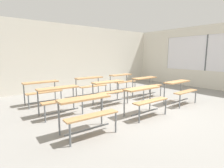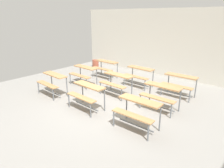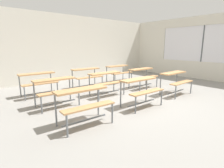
{
  "view_description": "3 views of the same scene",
  "coord_description": "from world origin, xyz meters",
  "views": [
    {
      "loc": [
        -3.8,
        -3.3,
        1.6
      ],
      "look_at": [
        -0.33,
        1.06,
        0.67
      ],
      "focal_mm": 28.0,
      "sensor_mm": 36.0,
      "label": 1
    },
    {
      "loc": [
        3.91,
        -4.09,
        2.71
      ],
      "look_at": [
        0.11,
        0.34,
        0.71
      ],
      "focal_mm": 32.52,
      "sensor_mm": 36.0,
      "label": 2
    },
    {
      "loc": [
        -3.8,
        -3.3,
        1.6
      ],
      "look_at": [
        -0.21,
        1.02,
        0.37
      ],
      "focal_mm": 28.0,
      "sensor_mm": 36.0,
      "label": 3
    }
  ],
  "objects": [
    {
      "name": "desk_bench_r0c1",
      "position": [
        -0.32,
        -0.32,
        0.56
      ],
      "size": [
        1.12,
        0.63,
        0.74
      ],
      "rotation": [
        0.0,
        0.0,
        -0.04
      ],
      "color": "tan",
      "rests_on": "ground"
    },
    {
      "name": "desk_bench_r2c0",
      "position": [
        -2.11,
        2.46,
        0.56
      ],
      "size": [
        1.11,
        0.6,
        0.74
      ],
      "rotation": [
        0.0,
        0.0,
        -0.01
      ],
      "color": "tan",
      "rests_on": "ground"
    },
    {
      "name": "desk_bench_r2c1",
      "position": [
        -0.29,
        2.43,
        0.56
      ],
      "size": [
        1.12,
        0.63,
        0.74
      ],
      "rotation": [
        0.0,
        0.0,
        -0.04
      ],
      "color": "tan",
      "rests_on": "ground"
    },
    {
      "name": "wall_back",
      "position": [
        0.0,
        4.5,
        1.5
      ],
      "size": [
        10.0,
        0.12,
        3.0
      ],
      "primitive_type": "cube",
      "color": "silver",
      "rests_on": "ground"
    },
    {
      "name": "desk_bench_r1c2",
      "position": [
        1.38,
        1.06,
        0.56
      ],
      "size": [
        1.1,
        0.59,
        0.74
      ],
      "rotation": [
        0.0,
        0.0,
        -0.0
      ],
      "color": "tan",
      "rests_on": "ground"
    },
    {
      "name": "desk_bench_r2c2",
      "position": [
        1.36,
        2.43,
        0.56
      ],
      "size": [
        1.11,
        0.61,
        0.74
      ],
      "rotation": [
        0.0,
        0.0,
        0.02
      ],
      "color": "tan",
      "rests_on": "ground"
    },
    {
      "name": "desk_bench_r0c0",
      "position": [
        -2.08,
        -0.33,
        0.56
      ],
      "size": [
        1.13,
        0.65,
        0.74
      ],
      "rotation": [
        0.0,
        0.0,
        -0.05
      ],
      "color": "tan",
      "rests_on": "ground"
    },
    {
      "name": "desk_bench_r1c1",
      "position": [
        -0.36,
        1.12,
        0.56
      ],
      "size": [
        1.12,
        0.63,
        0.74
      ],
      "rotation": [
        0.0,
        0.0,
        -0.04
      ],
      "color": "tan",
      "rests_on": "ground"
    },
    {
      "name": "desk_bench_r1c0",
      "position": [
        -2.06,
        1.11,
        0.56
      ],
      "size": [
        1.11,
        0.61,
        0.74
      ],
      "rotation": [
        0.0,
        0.0,
        -0.02
      ],
      "color": "tan",
      "rests_on": "ground"
    },
    {
      "name": "ground",
      "position": [
        0.0,
        0.0,
        -0.03
      ],
      "size": [
        10.0,
        9.0,
        0.05
      ],
      "primitive_type": "cube",
      "color": "gray"
    },
    {
      "name": "trash_bin",
      "position": [
        -3.9,
        3.62,
        0.19
      ],
      "size": [
        0.34,
        0.34,
        0.37
      ],
      "primitive_type": "cylinder",
      "color": "#9E4C38",
      "rests_on": "ground"
    },
    {
      "name": "desk_bench_r0c2",
      "position": [
        1.46,
        -0.28,
        0.56
      ],
      "size": [
        1.11,
        0.61,
        0.74
      ],
      "rotation": [
        0.0,
        0.0,
        0.01
      ],
      "color": "tan",
      "rests_on": "ground"
    }
  ]
}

